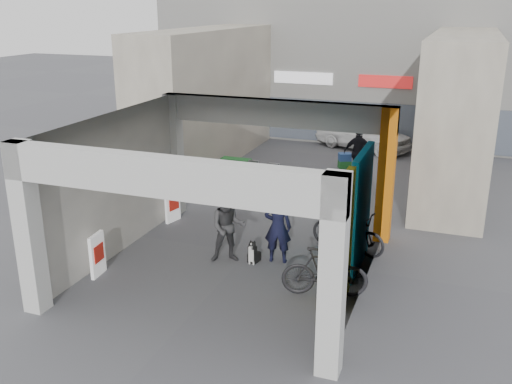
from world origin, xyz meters
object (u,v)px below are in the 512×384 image
at_px(bicycle_rear, 325,272).
at_px(man_elderly, 350,201).
at_px(bicycle_front, 348,232).
at_px(white_van, 363,133).
at_px(produce_stand, 234,173).
at_px(cafe_set, 253,181).
at_px(border_collie, 253,253).
at_px(man_with_dog, 278,227).
at_px(man_back_turned, 228,227).
at_px(man_crates, 359,153).

bearing_deg(bicycle_rear, man_elderly, -10.70).
height_order(bicycle_front, white_van, white_van).
relative_size(produce_stand, white_van, 0.30).
height_order(cafe_set, border_collie, cafe_set).
relative_size(border_collie, man_with_dog, 0.34).
relative_size(man_elderly, bicycle_rear, 0.96).
distance_m(produce_stand, man_back_turned, 6.29).
xyz_separation_m(produce_stand, man_with_dog, (3.35, -5.47, 0.56)).
bearing_deg(cafe_set, man_crates, 40.75).
height_order(man_crates, bicycle_rear, man_crates).
distance_m(cafe_set, man_back_turned, 5.54).
distance_m(man_elderly, bicycle_rear, 3.72).
bearing_deg(bicycle_front, cafe_set, 61.67).
xyz_separation_m(produce_stand, bicycle_front, (4.80, -4.30, 0.19)).
height_order(cafe_set, white_van, white_van).
bearing_deg(border_collie, man_with_dog, 39.28).
height_order(border_collie, bicycle_rear, bicycle_rear).
bearing_deg(cafe_set, bicycle_rear, -57.79).
distance_m(produce_stand, white_van, 7.05).
relative_size(cafe_set, produce_stand, 1.15).
bearing_deg(man_elderly, bicycle_front, -96.65).
bearing_deg(man_back_turned, white_van, 60.36).
relative_size(man_back_turned, bicycle_rear, 0.96).
xyz_separation_m(man_with_dog, man_back_turned, (-1.11, -0.39, -0.01)).
relative_size(cafe_set, man_back_turned, 0.81).
bearing_deg(border_collie, white_van, 98.32).
distance_m(cafe_set, man_elderly, 4.51).
bearing_deg(produce_stand, man_crates, 27.64).
xyz_separation_m(man_back_turned, bicycle_rear, (2.56, -0.87, -0.33)).
height_order(produce_stand, bicycle_rear, bicycle_rear).
distance_m(cafe_set, white_van, 7.16).
height_order(produce_stand, man_with_dog, man_with_dog).
bearing_deg(border_collie, bicycle_rear, -15.58).
xyz_separation_m(border_collie, white_van, (0.48, 11.97, 0.46)).
xyz_separation_m(cafe_set, man_elderly, (3.70, -2.51, 0.56)).
relative_size(man_with_dog, man_elderly, 1.02).
xyz_separation_m(border_collie, bicycle_rear, (1.97, -0.97, 0.31)).
distance_m(man_with_dog, bicycle_rear, 1.95).
bearing_deg(man_with_dog, white_van, -99.32).
distance_m(border_collie, man_with_dog, 0.87).
bearing_deg(white_van, cafe_set, -177.00).
xyz_separation_m(man_with_dog, bicycle_front, (1.45, 1.17, -0.37)).
relative_size(produce_stand, man_crates, 0.69).
height_order(border_collie, man_back_turned, man_back_turned).
bearing_deg(white_van, man_with_dog, -157.02).
bearing_deg(man_with_dog, man_crates, -103.47).
bearing_deg(man_back_turned, man_with_dog, -5.42).
xyz_separation_m(man_elderly, bicycle_front, (0.21, -1.28, -0.35)).
relative_size(border_collie, man_elderly, 0.34).
xyz_separation_m(border_collie, bicycle_front, (1.97, 1.45, 0.28)).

